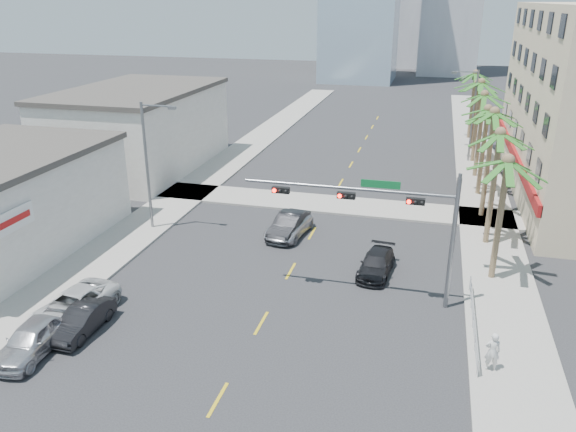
% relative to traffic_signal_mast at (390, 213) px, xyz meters
% --- Properties ---
extents(ground, '(260.00, 260.00, 0.00)m').
position_rel_traffic_signal_mast_xyz_m(ground, '(-5.78, -7.95, -5.06)').
color(ground, '#262628').
rests_on(ground, ground).
extents(sidewalk_right, '(4.00, 120.00, 0.15)m').
position_rel_traffic_signal_mast_xyz_m(sidewalk_right, '(6.22, 12.05, -4.99)').
color(sidewalk_right, gray).
rests_on(sidewalk_right, ground).
extents(sidewalk_left, '(4.00, 120.00, 0.15)m').
position_rel_traffic_signal_mast_xyz_m(sidewalk_left, '(-17.78, 12.05, -4.99)').
color(sidewalk_left, gray).
rests_on(sidewalk_left, ground).
extents(sidewalk_cross, '(80.00, 4.00, 0.15)m').
position_rel_traffic_signal_mast_xyz_m(sidewalk_cross, '(-5.78, 14.05, -4.99)').
color(sidewalk_cross, gray).
rests_on(sidewalk_cross, ground).
extents(building_left_far, '(11.00, 18.00, 7.20)m').
position_rel_traffic_signal_mast_xyz_m(building_left_far, '(-25.28, 20.05, -1.46)').
color(building_left_far, beige).
rests_on(building_left_far, ground).
extents(traffic_signal_mast, '(11.12, 0.54, 7.20)m').
position_rel_traffic_signal_mast_xyz_m(traffic_signal_mast, '(0.00, 0.00, 0.00)').
color(traffic_signal_mast, slate).
rests_on(traffic_signal_mast, ground).
extents(palm_tree_0, '(4.80, 4.80, 7.80)m').
position_rel_traffic_signal_mast_xyz_m(palm_tree_0, '(5.82, 4.05, 2.02)').
color(palm_tree_0, brown).
rests_on(palm_tree_0, ground).
extents(palm_tree_1, '(4.80, 4.80, 8.16)m').
position_rel_traffic_signal_mast_xyz_m(palm_tree_1, '(5.82, 9.25, 2.37)').
color(palm_tree_1, brown).
rests_on(palm_tree_1, ground).
extents(palm_tree_2, '(4.80, 4.80, 8.52)m').
position_rel_traffic_signal_mast_xyz_m(palm_tree_2, '(5.82, 14.45, 2.72)').
color(palm_tree_2, brown).
rests_on(palm_tree_2, ground).
extents(palm_tree_3, '(4.80, 4.80, 7.80)m').
position_rel_traffic_signal_mast_xyz_m(palm_tree_3, '(5.82, 19.65, 2.02)').
color(palm_tree_3, brown).
rests_on(palm_tree_3, ground).
extents(palm_tree_4, '(4.80, 4.80, 8.16)m').
position_rel_traffic_signal_mast_xyz_m(palm_tree_4, '(5.82, 24.85, 2.37)').
color(palm_tree_4, brown).
rests_on(palm_tree_4, ground).
extents(palm_tree_5, '(4.80, 4.80, 8.52)m').
position_rel_traffic_signal_mast_xyz_m(palm_tree_5, '(5.82, 30.05, 2.72)').
color(palm_tree_5, brown).
rests_on(palm_tree_5, ground).
extents(palm_tree_6, '(4.80, 4.80, 7.80)m').
position_rel_traffic_signal_mast_xyz_m(palm_tree_6, '(5.82, 35.25, 2.02)').
color(palm_tree_6, brown).
rests_on(palm_tree_6, ground).
extents(palm_tree_7, '(4.80, 4.80, 8.16)m').
position_rel_traffic_signal_mast_xyz_m(palm_tree_7, '(5.82, 40.45, 2.37)').
color(palm_tree_7, brown).
rests_on(palm_tree_7, ground).
extents(streetlight_left, '(2.55, 0.25, 9.00)m').
position_rel_traffic_signal_mast_xyz_m(streetlight_left, '(-16.78, 6.05, -0.00)').
color(streetlight_left, slate).
rests_on(streetlight_left, ground).
extents(streetlight_right, '(2.55, 0.25, 9.00)m').
position_rel_traffic_signal_mast_xyz_m(streetlight_right, '(5.21, 30.05, -0.00)').
color(streetlight_right, slate).
rests_on(streetlight_right, ground).
extents(guardrail, '(0.08, 8.08, 1.00)m').
position_rel_traffic_signal_mast_xyz_m(guardrail, '(4.52, -1.95, -4.39)').
color(guardrail, silver).
rests_on(guardrail, ground).
extents(car_parked_near, '(2.06, 4.59, 1.53)m').
position_rel_traffic_signal_mast_xyz_m(car_parked_near, '(-15.18, -9.06, -4.30)').
color(car_parked_near, silver).
rests_on(car_parked_near, ground).
extents(car_parked_mid, '(1.45, 4.04, 1.33)m').
position_rel_traffic_signal_mast_xyz_m(car_parked_mid, '(-14.01, -6.90, -4.40)').
color(car_parked_mid, black).
rests_on(car_parked_mid, ground).
extents(car_parked_far, '(3.05, 5.46, 1.44)m').
position_rel_traffic_signal_mast_xyz_m(car_parked_far, '(-15.18, -5.88, -4.34)').
color(car_parked_far, silver).
rests_on(car_parked_far, ground).
extents(car_lane_left, '(2.17, 4.84, 1.54)m').
position_rel_traffic_signal_mast_xyz_m(car_lane_left, '(-7.28, 7.36, -4.29)').
color(car_lane_left, black).
rests_on(car_lane_left, ground).
extents(car_lane_center, '(2.82, 5.00, 1.32)m').
position_rel_traffic_signal_mast_xyz_m(car_lane_center, '(-7.28, 7.26, -4.40)').
color(car_lane_center, '#BAB9BE').
rests_on(car_lane_center, ground).
extents(car_lane_right, '(2.13, 4.45, 1.25)m').
position_rel_traffic_signal_mast_xyz_m(car_lane_right, '(-0.79, 3.04, -4.44)').
color(car_lane_right, black).
rests_on(car_lane_right, ground).
extents(pedestrian, '(0.73, 0.54, 1.84)m').
position_rel_traffic_signal_mast_xyz_m(pedestrian, '(5.11, -5.21, -3.99)').
color(pedestrian, silver).
rests_on(pedestrian, sidewalk_right).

